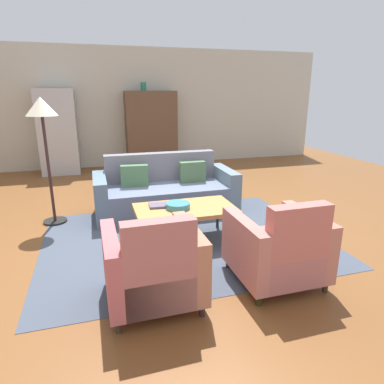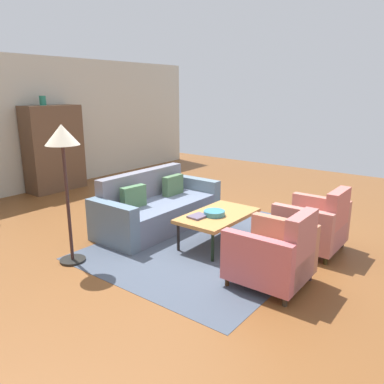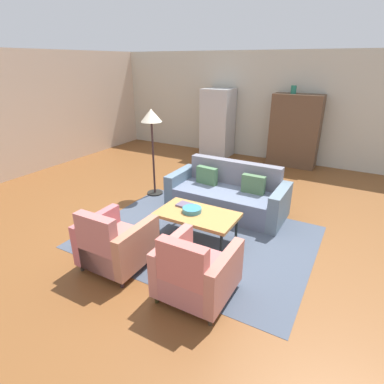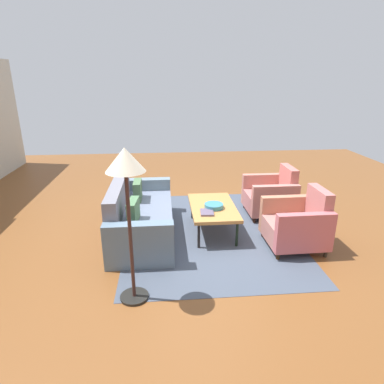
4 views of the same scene
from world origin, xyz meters
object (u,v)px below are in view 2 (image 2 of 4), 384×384
Objects in this scene: fruit_bowl at (214,213)px; vase_tall at (43,101)px; armchair_right at (316,226)px; floor_lamp at (63,148)px; armchair_left at (276,256)px; cabinet at (54,149)px; coffee_table at (218,216)px; book_stack at (198,216)px; couch at (155,209)px.

vase_tall is at bearing 85.81° from fruit_bowl.
armchair_right is 0.51× the size of floor_lamp.
armchair_left and armchair_right have the same top height.
armchair_right is 5.85m from vase_tall.
floor_lamp reaches higher than armchair_left.
cabinet is (0.98, 5.63, 0.56)m from armchair_left.
book_stack reaches higher than coffee_table.
floor_lamp is (-1.52, 1.13, 0.97)m from fruit_bowl.
armchair_left is at bearing -113.52° from fruit_bowl.
fruit_bowl is 0.16× the size of cabinet.
armchair_left is 1.20m from armchair_right.
armchair_left is 5.74m from cabinet.
fruit_bowl is at bearing 180.00° from coffee_table.
floor_lamp reaches higher than armchair_right.
couch is 2.39× the size of armchair_right.
couch is at bearing 74.78° from book_stack.
vase_tall is (-0.36, 5.63, 1.55)m from armchair_right.
fruit_bowl is at bearing 65.92° from armchair_left.
couch is 3.66m from vase_tall.
floor_lamp reaches higher than couch.
fruit_bowl reaches higher than coffee_table.
book_stack is (-0.19, 0.13, -0.02)m from fruit_bowl.
vase_tall is 0.11× the size of floor_lamp.
vase_tall reaches higher than armchair_right.
coffee_table is at bearing -93.02° from vase_tall.
book_stack is 4.41m from cabinet.
armchair_right is 5.66m from cabinet.
coffee_table is at bearing -35.06° from floor_lamp.
floor_lamp is (-1.61, -0.06, 1.16)m from couch.
armchair_left reaches higher than fruit_bowl.
armchair_right is at bearing -59.32° from fruit_bowl.
book_stack is 0.16× the size of floor_lamp.
armchair_left is 0.51× the size of floor_lamp.
cabinet is (0.48, 4.47, 0.43)m from fruit_bowl.
fruit_bowl reaches higher than book_stack.
vase_tall is (0.83, 5.63, 1.55)m from armchair_left.
armchair_left is at bearing -66.28° from floor_lamp.
couch is 7.85× the size of book_stack.
coffee_table is 6.29× the size of vase_tall.
vase_tall is at bearing -178.19° from cabinet.
armchair_left reaches higher than couch.
vase_tall reaches higher than armchair_left.
floor_lamp is at bearing -120.84° from cabinet.
fruit_bowl is 4.51m from cabinet.
armchair_left is 4.62× the size of vase_tall.
couch is 1.98m from floor_lamp.
fruit_bowl is 0.24m from book_stack.
vase_tall is 3.84m from floor_lamp.
fruit_bowl is (0.51, 1.17, 0.13)m from armchair_left.
couch is 1.10m from book_stack.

